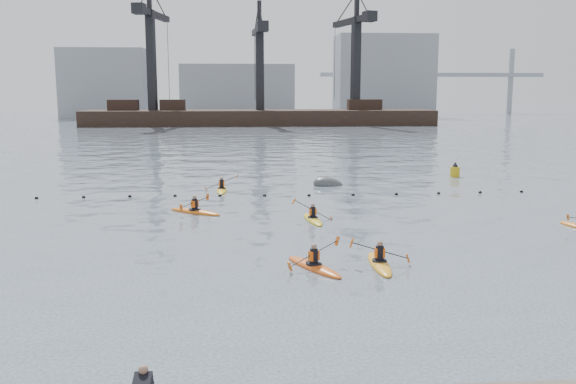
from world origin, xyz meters
name	(u,v)px	position (x,y,z in m)	size (l,w,h in m)	color
ground	(352,317)	(0.00, 0.00, 0.00)	(400.00, 400.00, 0.00)	#35434D
float_line	(287,195)	(-0.50, 22.53, 0.03)	(33.24, 0.73, 0.24)	black
barge_pier	(259,116)	(-0.22, 110.00, 1.89)	(72.00, 19.30, 29.50)	black
skyline	(264,83)	(2.23, 150.27, 9.25)	(141.00, 28.00, 22.00)	gray
kayaker_0	(314,266)	(-0.60, 5.35, 0.11)	(2.32, 3.49, 1.30)	#D35113
kayaker_1	(379,263)	(2.11, 5.59, 0.11)	(2.48, 3.64, 1.28)	orange
kayaker_2	(195,211)	(-6.23, 17.02, 0.11)	(3.40, 2.76, 1.18)	#D16113
kayaker_3	(313,219)	(0.38, 14.43, 0.10)	(2.36, 3.41, 1.40)	gold
kayaker_5	(222,189)	(-4.96, 24.86, 0.11)	(2.44, 3.53, 1.35)	yellow
mooring_buoy	(329,185)	(2.97, 26.93, 0.00)	(2.39, 1.42, 1.20)	#3D4043
nav_buoy	(455,172)	(14.00, 30.73, 0.43)	(0.77, 0.77, 1.41)	#C49013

